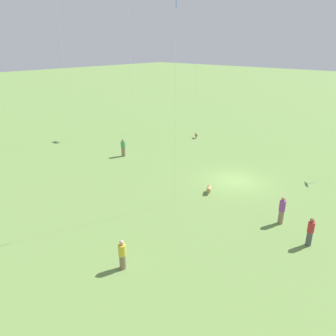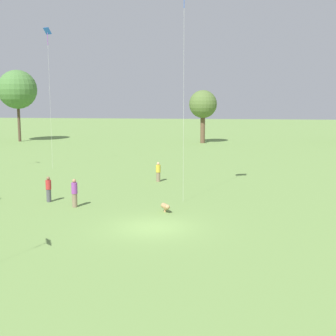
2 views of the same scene
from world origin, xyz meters
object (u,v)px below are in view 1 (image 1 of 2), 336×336
at_px(person_1, 310,232).
at_px(dog_1, 209,188).
at_px(dog_0, 196,135).
at_px(person_6, 282,210).
at_px(person_2, 122,255).
at_px(person_0, 123,148).

bearing_deg(person_1, dog_1, 102.96).
distance_m(person_1, dog_0, 22.50).
height_order(person_1, person_6, person_6).
distance_m(person_1, dog_1, 8.40).
relative_size(person_1, dog_0, 2.77).
distance_m(person_2, dog_0, 24.69).
height_order(person_0, person_2, person_0).
height_order(person_2, dog_0, person_2).
bearing_deg(person_6, person_0, -145.17).
height_order(person_1, dog_1, person_1).
bearing_deg(dog_1, person_1, -42.03).
relative_size(person_6, dog_0, 2.94).
relative_size(person_1, person_6, 0.94).
bearing_deg(person_2, person_0, 36.09).
height_order(person_6, dog_0, person_6).
xyz_separation_m(person_0, person_6, (-17.32, 2.06, 0.04)).
bearing_deg(dog_1, person_6, -35.34).
bearing_deg(person_0, dog_0, -115.35).
distance_m(dog_0, dog_1, 15.15).
bearing_deg(person_0, person_1, 153.22).
bearing_deg(person_1, person_6, 86.87).
bearing_deg(person_6, dog_0, -175.84).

